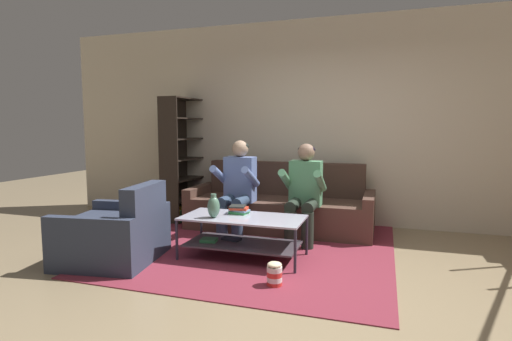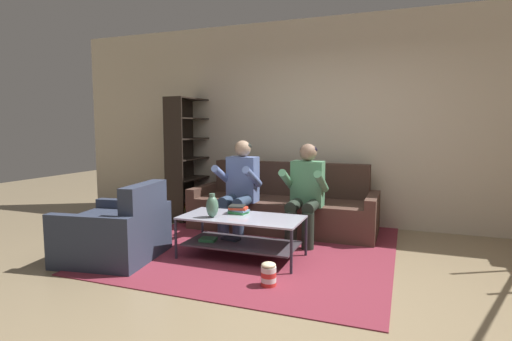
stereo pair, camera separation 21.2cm
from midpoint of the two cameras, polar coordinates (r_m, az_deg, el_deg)
ground at (r=3.67m, az=5.20°, el=-15.93°), size 16.80×16.80×0.00m
back_partition at (r=5.81m, az=11.88°, el=6.75°), size 8.40×0.12×2.90m
couch at (r=5.45m, az=5.05°, el=-5.33°), size 2.47×0.86×0.89m
person_seated_left at (r=5.05m, az=-1.16°, el=-2.03°), size 0.50×0.58×1.21m
person_seated_right at (r=4.80m, az=8.34°, el=-2.69°), size 0.50×0.58×1.18m
coffee_table at (r=4.26m, az=-0.79°, el=-8.54°), size 1.28×0.61×0.45m
area_rug at (r=4.80m, az=2.08°, el=-10.45°), size 3.00×3.26×0.01m
vase at (r=4.18m, az=-4.82°, el=-5.10°), size 0.13×0.13×0.25m
book_stack at (r=4.36m, az=-1.16°, el=-5.60°), size 0.23×0.19×0.09m
bookshelf at (r=6.21m, az=-8.61°, el=-0.01°), size 0.35×0.98×1.81m
armchair at (r=4.45m, az=-18.05°, el=-8.49°), size 1.02×1.06×0.81m
popcorn_tub at (r=3.58m, az=3.56°, el=-14.61°), size 0.13×0.13×0.22m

